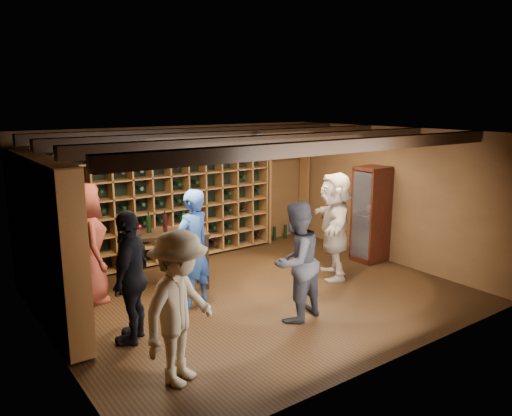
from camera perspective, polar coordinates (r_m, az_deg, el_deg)
ground at (r=7.84m, az=0.29°, el=-9.96°), size 6.00×6.00×0.00m
room_shell at (r=7.32m, az=0.07°, el=7.99°), size 6.00×6.00×6.00m
wine_rack_back at (r=9.20m, az=-10.93°, el=0.65°), size 4.65×0.30×2.20m
wine_rack_left at (r=7.09m, az=-22.80°, el=-3.54°), size 0.30×2.65×2.20m
crate_shelf at (r=10.66m, az=3.49°, el=4.69°), size 1.20×0.32×2.07m
display_cabinet at (r=9.49m, az=12.98°, el=-0.91°), size 0.55×0.50×1.75m
man_blue_shirt at (r=7.28m, az=-7.27°, el=-4.59°), size 0.73×0.58×1.73m
man_grey_suit at (r=6.79m, az=4.58°, el=-6.13°), size 0.92×0.79×1.65m
guest_red_floral at (r=7.74m, az=-18.75°, el=-3.88°), size 0.60×0.90×1.80m
guest_woman_black at (r=6.37m, az=-14.09°, el=-7.60°), size 0.95×1.01×1.68m
guest_khaki at (r=5.36m, az=-8.72°, el=-11.26°), size 1.25×1.06×1.67m
guest_beige at (r=8.49m, az=8.96°, el=-1.97°), size 1.40×1.67×1.80m
tasting_table at (r=8.05m, az=-9.92°, el=-3.50°), size 1.35×1.00×1.19m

